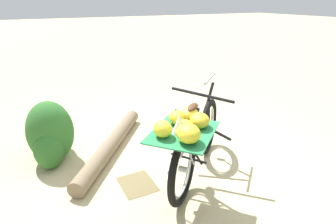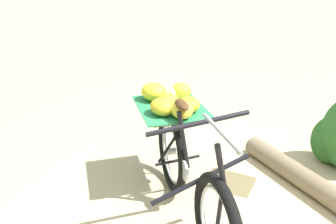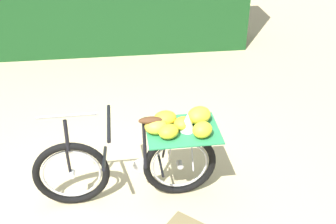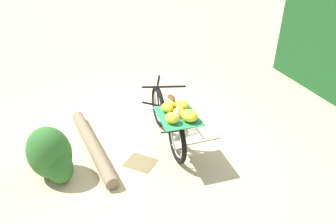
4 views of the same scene
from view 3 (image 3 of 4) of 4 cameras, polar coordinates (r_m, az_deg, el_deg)
The scene contains 2 objects.
ground_plane at distance 4.17m, azimuth -8.78°, elevation -12.86°, with size 60.00×60.00×0.00m, color #C6B284.
bicycle at distance 3.90m, azimuth -3.50°, elevation -6.00°, with size 1.41×1.53×1.03m.
Camera 3 is at (-2.11, -2.16, 2.89)m, focal length 43.27 mm.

